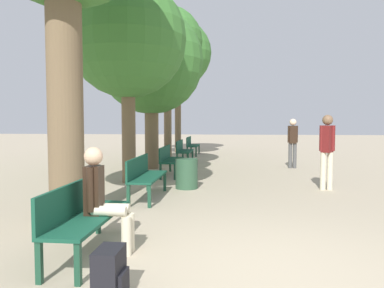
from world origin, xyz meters
The scene contains 15 objects.
ground_plane centered at (0.00, 0.00, 0.00)m, with size 80.00×80.00×0.00m, color tan.
bench_row_0 centered at (-2.07, 0.28, 0.52)m, with size 0.49×1.76×0.86m.
bench_row_1 centered at (-2.07, 3.56, 0.52)m, with size 0.49×1.76×0.86m.
bench_row_2 centered at (-2.07, 6.85, 0.52)m, with size 0.49×1.76×0.86m.
bench_row_3 centered at (-2.07, 10.13, 0.52)m, with size 0.49×1.76×0.86m.
bench_row_4 centered at (-2.07, 13.42, 0.52)m, with size 0.49×1.76×0.86m.
tree_row_1 centered at (-2.92, 5.50, 3.67)m, with size 3.02×3.02×5.21m.
tree_row_2 centered at (-2.92, 8.41, 3.55)m, with size 3.49×3.49×5.32m.
tree_row_3 centered at (-2.92, 11.74, 4.88)m, with size 2.95×2.95×6.40m.
tree_row_4 centered at (-2.92, 14.93, 4.99)m, with size 3.39×3.39×6.72m.
person_seated centered at (-1.84, 0.37, 0.69)m, with size 0.59×0.34×1.29m.
backpack centered at (-1.37, -0.82, 0.23)m, with size 0.26×0.36×0.48m.
pedestrian_near centered at (1.83, 8.92, 0.96)m, with size 0.34×0.23×1.68m.
pedestrian_mid centered at (1.94, 4.90, 1.00)m, with size 0.35×0.31×1.75m.
trash_bin centered at (-1.32, 4.78, 0.35)m, with size 0.53×0.53×0.71m.
Camera 1 is at (-0.32, -3.99, 1.61)m, focal length 35.00 mm.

